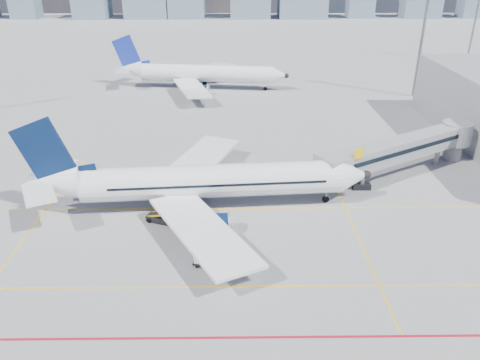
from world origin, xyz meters
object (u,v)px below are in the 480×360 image
object	(u,v)px
cargo_dolly	(214,254)
ramp_worker	(245,257)
belt_loader	(164,218)
second_aircraft	(199,74)
baggage_tug	(237,259)
main_aircraft	(199,182)

from	to	relation	value
cargo_dolly	ramp_worker	world-z (taller)	cargo_dolly
belt_loader	ramp_worker	distance (m)	11.48
second_aircraft	cargo_dolly	distance (m)	64.64
cargo_dolly	belt_loader	size ratio (longest dim) A/B	0.77
baggage_tug	cargo_dolly	distance (m)	2.15
belt_loader	baggage_tug	bearing A→B (deg)	-24.74
baggage_tug	cargo_dolly	world-z (taller)	cargo_dolly
main_aircraft	second_aircraft	xyz separation A→B (m)	(-3.61, 53.36, 0.00)
main_aircraft	belt_loader	bearing A→B (deg)	-141.33
second_aircraft	belt_loader	size ratio (longest dim) A/B	7.19
main_aircraft	cargo_dolly	distance (m)	11.39
second_aircraft	cargo_dolly	xyz separation A→B (m)	(5.72, -64.35, -2.08)
main_aircraft	cargo_dolly	size ratio (longest dim) A/B	9.60
baggage_tug	cargo_dolly	bearing A→B (deg)	178.48
belt_loader	ramp_worker	xyz separation A→B (m)	(8.53, -7.68, 0.32)
baggage_tug	belt_loader	world-z (taller)	belt_loader
main_aircraft	belt_loader	world-z (taller)	main_aircraft
cargo_dolly	main_aircraft	bearing A→B (deg)	111.15
second_aircraft	ramp_worker	bearing A→B (deg)	-74.77
cargo_dolly	belt_loader	xyz separation A→B (m)	(-5.66, 7.67, -0.59)
belt_loader	ramp_worker	bearing A→B (deg)	-20.67
second_aircraft	main_aircraft	bearing A→B (deg)	-78.50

